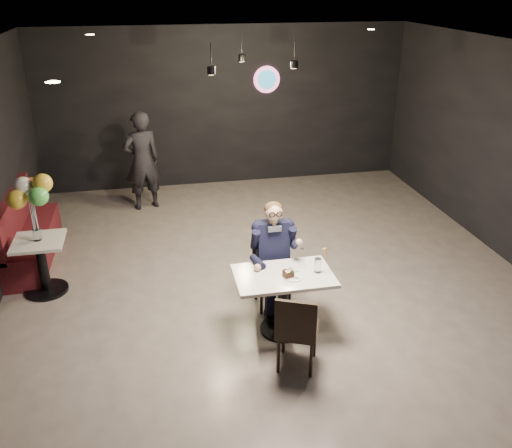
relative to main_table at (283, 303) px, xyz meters
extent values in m
plane|color=gray|center=(0.12, 0.63, -0.38)|extent=(9.00, 9.00, 0.00)
cube|color=black|center=(0.12, 2.63, 2.51)|extent=(1.40, 1.20, 0.36)
cube|color=white|center=(0.00, 0.00, 0.00)|extent=(1.10, 0.70, 0.75)
cube|color=black|center=(0.00, 0.55, 0.09)|extent=(0.42, 0.46, 0.92)
cube|color=black|center=(0.00, -0.62, 0.09)|extent=(0.57, 0.59, 0.92)
cube|color=black|center=(0.00, 0.55, 0.34)|extent=(0.60, 0.80, 1.44)
cylinder|color=white|center=(0.09, -0.09, 0.38)|extent=(0.21, 0.21, 0.01)
cube|color=black|center=(0.03, -0.08, 0.42)|extent=(0.13, 0.12, 0.07)
ellipsoid|color=#2D8C34|center=(0.11, -0.12, 0.47)|extent=(0.06, 0.04, 0.01)
cylinder|color=silver|center=(0.39, -0.02, 0.46)|extent=(0.08, 0.08, 0.17)
cone|color=tan|center=(0.46, -0.04, 0.61)|extent=(0.07, 0.07, 0.12)
cube|color=#4B101A|center=(-3.13, 2.45, 0.13)|extent=(0.50, 2.00, 1.00)
cube|color=white|center=(-2.83, 1.45, 0.01)|extent=(0.62, 0.62, 0.78)
cylinder|color=silver|center=(-2.83, 1.45, 0.45)|extent=(0.10, 0.10, 0.15)
cube|color=yellow|center=(-2.83, 1.45, 0.88)|extent=(0.43, 0.43, 0.71)
imported|color=black|center=(-1.50, 4.10, 0.49)|extent=(0.72, 0.58, 1.74)
camera|label=1|loc=(-1.34, -5.09, 3.41)|focal=38.00mm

